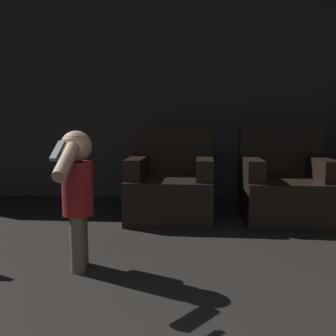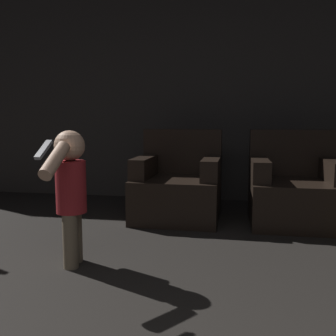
# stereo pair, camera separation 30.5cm
# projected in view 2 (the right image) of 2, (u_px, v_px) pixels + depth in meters

# --- Properties ---
(wall_back) EXTENTS (8.40, 0.05, 2.60)m
(wall_back) POSITION_uv_depth(u_px,v_px,m) (196.00, 94.00, 4.57)
(wall_back) COLOR #33302D
(wall_back) RESTS_ON ground_plane
(armchair_left) EXTENTS (0.84, 0.84, 0.89)m
(armchair_left) POSITION_uv_depth(u_px,v_px,m) (178.00, 187.00, 3.79)
(armchair_left) COLOR black
(armchair_left) RESTS_ON ground_plane
(armchair_right) EXTENTS (0.84, 0.84, 0.89)m
(armchair_right) POSITION_uv_depth(u_px,v_px,m) (294.00, 190.00, 3.60)
(armchair_right) COLOR black
(armchair_right) RESTS_ON ground_plane
(person_toddler) EXTENTS (0.20, 0.62, 0.92)m
(person_toddler) POSITION_uv_depth(u_px,v_px,m) (70.00, 187.00, 2.50)
(person_toddler) COLOR brown
(person_toddler) RESTS_ON ground_plane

